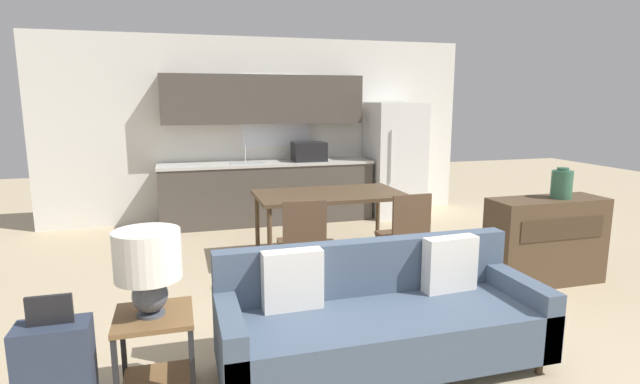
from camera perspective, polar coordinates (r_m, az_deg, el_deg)
ground_plane at (r=3.63m, az=6.99°, el=-19.26°), size 20.00×20.00×0.00m
wall_back at (r=7.64m, az=-6.55°, el=7.11°), size 6.40×0.07×2.70m
kitchen_counter at (r=7.39m, az=-6.00°, el=3.04°), size 3.10×0.65×2.15m
refrigerator at (r=7.87m, az=8.53°, el=3.69°), size 0.80×0.77×1.76m
dining_table at (r=5.56m, az=1.09°, el=-0.73°), size 1.63×0.92×0.78m
couch at (r=3.51m, az=6.77°, el=-14.20°), size 2.17×0.80×0.83m
side_table at (r=3.25m, az=-18.29°, el=-16.05°), size 0.45×0.45×0.55m
table_lamp at (r=3.06m, az=-19.07°, el=-7.60°), size 0.38×0.38×0.51m
credenza at (r=5.43m, az=24.35°, el=-5.08°), size 1.16×0.43×0.85m
vase at (r=5.38m, az=25.90°, el=0.83°), size 0.20×0.20×0.30m
dining_chair_near_right at (r=5.01m, az=9.74°, el=-4.53°), size 0.43×0.43×0.91m
dining_chair_near_left at (r=4.66m, az=-2.00°, el=-5.53°), size 0.45×0.45×0.91m
suitcase at (r=3.18m, az=-27.88°, el=-18.37°), size 0.38×0.22×0.80m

